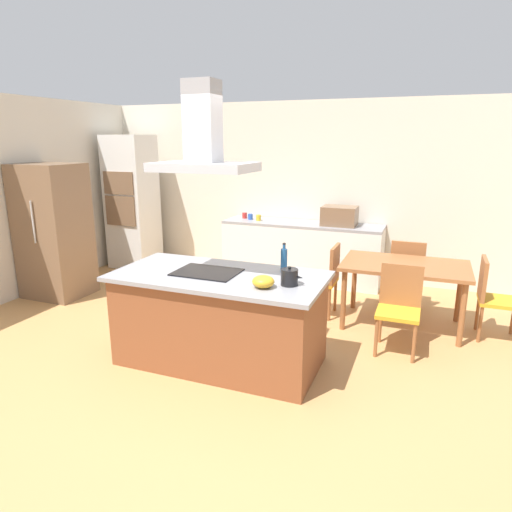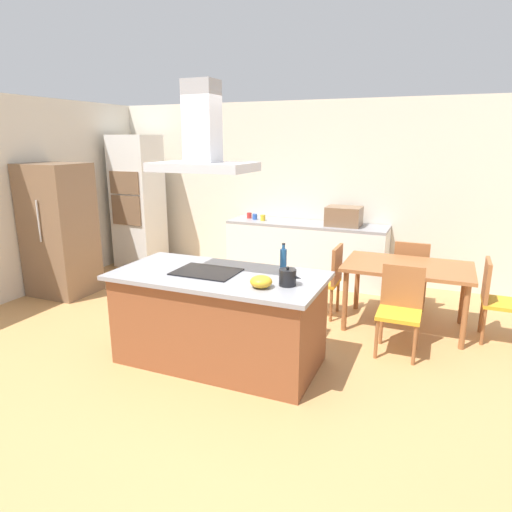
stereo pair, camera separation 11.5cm
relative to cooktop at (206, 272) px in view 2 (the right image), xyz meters
The scene contains 21 objects.
ground 1.76m from the cooktop, 85.22° to the left, with size 16.00×16.00×0.00m, color tan.
wall_back 3.28m from the cooktop, 87.79° to the left, with size 7.20×0.10×2.70m, color beige.
wall_left 3.50m from the cooktop, 163.26° to the left, with size 0.10×8.80×2.70m, color beige.
kitchen_island 0.47m from the cooktop, ahead, with size 2.01×1.00×0.90m.
cooktop is the anchor object (origin of this frame).
tea_kettle 0.85m from the cooktop, ahead, with size 0.20×0.15×0.17m.
olive_oil_bottle 0.74m from the cooktop, 22.62° to the left, with size 0.06×0.06×0.29m.
mixing_bowl 0.69m from the cooktop, 18.34° to the right, with size 0.19×0.19×0.11m, color gold.
back_counter 2.92m from the cooktop, 87.34° to the left, with size 2.42×0.62×0.90m.
countertop_microwave 2.97m from the cooktop, 76.41° to the left, with size 0.50×0.38×0.28m, color brown.
coffee_mug_red 3.06m from the cooktop, 105.95° to the left, with size 0.08×0.08×0.09m, color red.
coffee_mug_blue 2.95m from the cooktop, 103.94° to the left, with size 0.08×0.08×0.09m, color #2D56B2.
coffee_mug_yellow 2.88m from the cooktop, 101.14° to the left, with size 0.08×0.08×0.09m, color gold.
wall_oven_stack 3.84m from the cooktop, 136.36° to the left, with size 0.70×0.66×2.20m.
refrigerator 3.02m from the cooktop, 161.14° to the left, with size 0.80×0.73×1.82m.
dining_table 2.35m from the cooktop, 42.60° to the left, with size 1.40×0.90×0.75m.
chair_facing_back_wall 2.86m from the cooktop, 52.56° to the left, with size 0.42×0.42×0.89m.
chair_facing_island 1.99m from the cooktop, 28.04° to the left, with size 0.42×0.42×0.89m.
chair_at_right_end 3.10m from the cooktop, 30.97° to the left, with size 0.42×0.42×0.89m.
chair_at_left_end 1.82m from the cooktop, 63.03° to the left, with size 0.42×0.42×0.89m.
range_hood 1.20m from the cooktop, ahead, with size 0.90×0.55×0.78m.
Camera 2 is at (1.90, -3.61, 2.13)m, focal length 31.56 mm.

